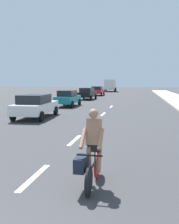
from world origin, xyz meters
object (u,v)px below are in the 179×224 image
Objects in this scene: cyclist at (91,152)px; parked_car_white at (35,105)px; parked_car_black at (87,93)px; parked_car_red at (97,91)px; delivery_truck at (110,85)px; parked_car_teal at (68,98)px.

cyclist is 0.41× the size of parked_car_white.
parked_car_black and parked_car_red have the same top height.
delivery_truck is at bearing 92.08° from parked_car_black.
delivery_truck is at bearing 87.38° from parked_car_white.
delivery_truck is at bearing 89.03° from parked_car_red.
delivery_truck reaches higher than cyclist.
delivery_truck is at bearing 90.61° from parked_car_teal.
parked_car_black is at bearing -92.33° from delivery_truck.
cyclist is at bearing -85.93° from delivery_truck.
parked_car_white and parked_car_teal have the same top height.
cyclist reaches higher than parked_car_white.
delivery_truck is at bearing -83.83° from cyclist.
parked_car_teal is at bearing -92.24° from delivery_truck.
parked_car_white is 7.65m from parked_car_teal.
parked_car_black is 0.97× the size of parked_car_red.
cyclist is 11.22m from parked_car_white.
parked_car_red is at bearing 93.40° from parked_car_black.
parked_car_teal is at bearing -89.38° from parked_car_red.
parked_car_white is 16.73m from parked_car_black.
parked_car_teal and parked_car_black have the same top height.
parked_car_black is 0.66× the size of delivery_truck.
cyclist is 18.25m from parked_car_teal.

